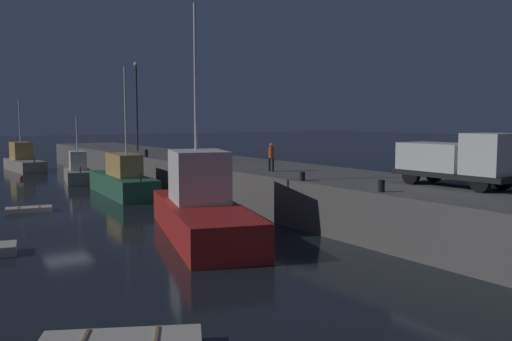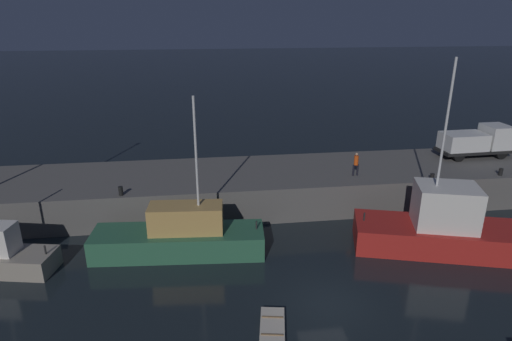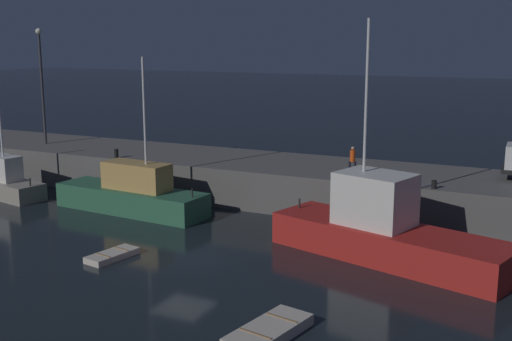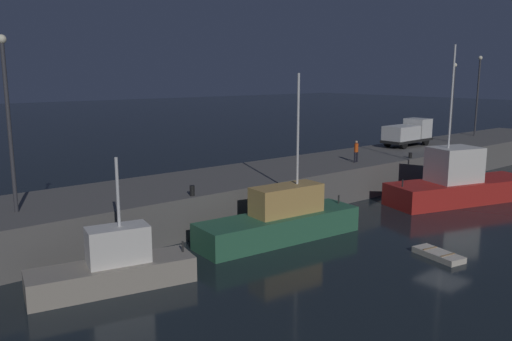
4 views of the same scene
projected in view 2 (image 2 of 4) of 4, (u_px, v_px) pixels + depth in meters
name	position (u px, v px, depth m)	size (l,w,h in m)	color
ground_plane	(329.00, 305.00, 21.06)	(320.00, 320.00, 0.00)	black
pier_quay	(281.00, 186.00, 32.34)	(78.88, 7.34, 2.46)	#5B5956
fishing_trawler_red	(453.00, 230.00, 25.54)	(12.12, 6.40, 11.21)	red
fishing_boat_orange	(180.00, 236.00, 25.31)	(10.09, 3.41, 9.29)	#2D6647
rowboat_white_mid	(272.00, 329.00, 19.28)	(1.54, 2.77, 0.34)	beige
utility_truck	(477.00, 141.00, 34.48)	(5.81, 2.27, 2.52)	black
dockworker	(356.00, 163.00, 30.55)	(0.45, 0.34, 1.69)	black
bollard_west	(121.00, 191.00, 27.42)	(0.28, 0.28, 0.60)	black
bollard_central	(432.00, 177.00, 30.00)	(0.28, 0.28, 0.45)	black
bollard_east	(501.00, 172.00, 30.82)	(0.28, 0.28, 0.52)	black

